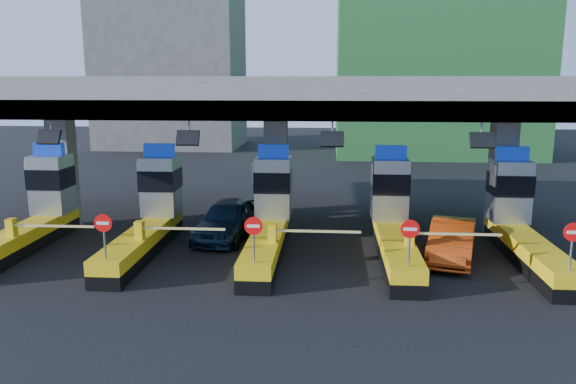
{
  "coord_description": "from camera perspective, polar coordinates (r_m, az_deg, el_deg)",
  "views": [
    {
      "loc": [
        2.44,
        -22.03,
        6.89
      ],
      "look_at": [
        0.77,
        0.0,
        2.45
      ],
      "focal_mm": 35.0,
      "sensor_mm": 36.0,
      "label": 1
    }
  ],
  "objects": [
    {
      "name": "ground",
      "position": [
        23.21,
        -1.9,
        -5.92
      ],
      "size": [
        120.0,
        120.0,
        0.0
      ],
      "primitive_type": "plane",
      "color": "black",
      "rests_on": "ground"
    },
    {
      "name": "toll_canopy",
      "position": [
        25.03,
        -1.27,
        9.61
      ],
      "size": [
        28.0,
        12.09,
        7.0
      ],
      "color": "slate",
      "rests_on": "ground"
    },
    {
      "name": "toll_lane_far_left",
      "position": [
        26.13,
        -24.23,
        -1.8
      ],
      "size": [
        4.43,
        8.0,
        4.16
      ],
      "color": "black",
      "rests_on": "ground"
    },
    {
      "name": "toll_lane_left",
      "position": [
        24.15,
        -13.73,
        -2.13
      ],
      "size": [
        4.43,
        8.0,
        4.16
      ],
      "color": "black",
      "rests_on": "ground"
    },
    {
      "name": "toll_lane_center",
      "position": [
        23.11,
        -1.85,
        -2.41
      ],
      "size": [
        4.43,
        8.0,
        4.16
      ],
      "color": "black",
      "rests_on": "ground"
    },
    {
      "name": "toll_lane_right",
      "position": [
        23.12,
        10.58,
        -2.59
      ],
      "size": [
        4.43,
        8.0,
        4.16
      ],
      "color": "black",
      "rests_on": "ground"
    },
    {
      "name": "toll_lane_far_right",
      "position": [
        24.19,
        22.45,
        -2.65
      ],
      "size": [
        4.43,
        8.0,
        4.16
      ],
      "color": "black",
      "rests_on": "ground"
    },
    {
      "name": "bg_building_concrete",
      "position": [
        60.35,
        -11.79,
        13.13
      ],
      "size": [
        14.0,
        10.0,
        18.0
      ],
      "primitive_type": "cube",
      "color": "#4C4C49",
      "rests_on": "ground"
    },
    {
      "name": "van",
      "position": [
        24.85,
        -6.12,
        -2.75
      ],
      "size": [
        2.75,
        5.31,
        1.73
      ],
      "primitive_type": "imported",
      "rotation": [
        0.0,
        0.0,
        -0.14
      ],
      "color": "black",
      "rests_on": "ground"
    },
    {
      "name": "red_car",
      "position": [
        22.72,
        16.3,
        -4.76
      ],
      "size": [
        2.77,
        4.89,
        1.53
      ],
      "primitive_type": "imported",
      "rotation": [
        0.0,
        0.0,
        -0.26
      ],
      "color": "#C23F0E",
      "rests_on": "ground"
    }
  ]
}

